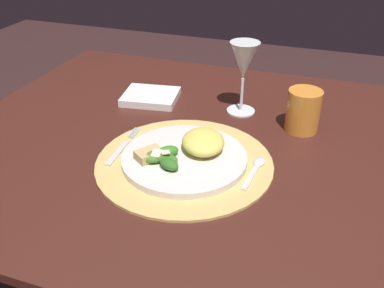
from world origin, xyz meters
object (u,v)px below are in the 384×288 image
at_px(spoon, 256,167).
at_px(wine_glass, 244,63).
at_px(dinner_plate, 184,158).
at_px(napkin, 151,97).
at_px(fork, 122,148).
at_px(dining_table, 207,188).
at_px(amber_tumbler, 303,111).

distance_m(spoon, wine_glass, 0.30).
distance_m(dinner_plate, napkin, 0.33).
relative_size(spoon, napkin, 0.87).
relative_size(fork, spoon, 1.30).
xyz_separation_m(dining_table, wine_glass, (0.03, 0.17, 0.27)).
distance_m(fork, napkin, 0.27).
xyz_separation_m(dinner_plate, napkin, (-0.20, 0.27, -0.00)).
relative_size(dinner_plate, wine_glass, 1.43).
relative_size(fork, amber_tumbler, 1.61).
distance_m(spoon, napkin, 0.42).
xyz_separation_m(dining_table, amber_tumbler, (0.19, 0.13, 0.19)).
relative_size(dining_table, napkin, 8.37).
relative_size(dinner_plate, amber_tumbler, 2.60).
bearing_deg(dinner_plate, dining_table, 78.28).
xyz_separation_m(dinner_plate, wine_glass, (0.06, 0.28, 0.12)).
bearing_deg(amber_tumbler, spoon, -107.69).
bearing_deg(dining_table, napkin, 143.13).
distance_m(dinner_plate, fork, 0.15).
xyz_separation_m(dinner_plate, fork, (-0.15, 0.00, -0.00)).
height_order(spoon, wine_glass, wine_glass).
distance_m(dining_table, amber_tumbler, 0.30).
relative_size(dining_table, dinner_plate, 4.61).
bearing_deg(dinner_plate, wine_glass, 78.55).
distance_m(dining_table, spoon, 0.21).
bearing_deg(napkin, spoon, -35.33).
bearing_deg(spoon, amber_tumbler, 72.31).
distance_m(fork, spoon, 0.30).
height_order(napkin, amber_tumbler, amber_tumbler).
xyz_separation_m(dining_table, dinner_plate, (-0.02, -0.10, 0.15)).
bearing_deg(fork, napkin, 100.25).
distance_m(fork, amber_tumbler, 0.43).
bearing_deg(dining_table, spoon, -32.57).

